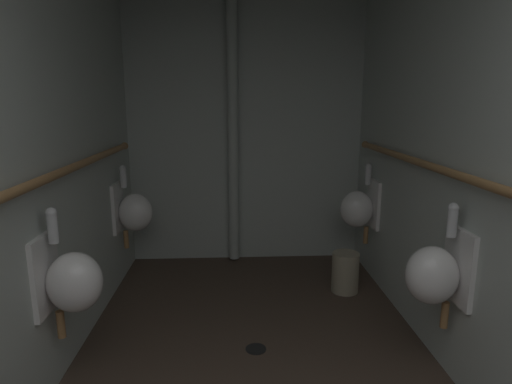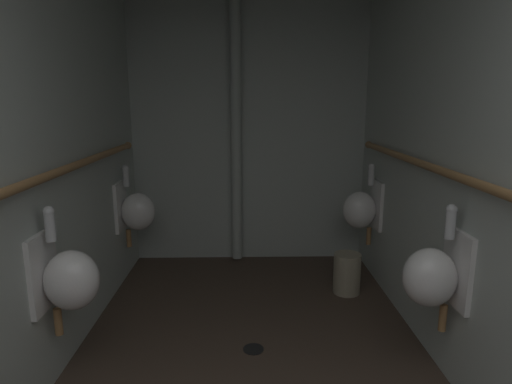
% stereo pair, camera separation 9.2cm
% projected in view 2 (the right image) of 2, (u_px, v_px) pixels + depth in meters
% --- Properties ---
extents(wall_left, '(0.06, 4.27, 2.58)m').
position_uv_depth(wall_left, '(23.00, 168.00, 2.24)').
color(wall_left, '#B6BFB8').
rests_on(wall_left, ground).
extents(wall_right, '(0.06, 4.27, 2.58)m').
position_uv_depth(wall_right, '(475.00, 167.00, 2.29)').
color(wall_right, '#B6BFB8').
rests_on(wall_right, ground).
extents(wall_back, '(2.46, 0.06, 2.58)m').
position_uv_depth(wall_back, '(249.00, 136.00, 4.32)').
color(wall_back, '#B6BFB8').
rests_on(wall_back, ground).
extents(urinal_left_mid, '(0.32, 0.30, 0.76)m').
position_uv_depth(urinal_left_mid, '(68.00, 278.00, 2.37)').
color(urinal_left_mid, white).
extents(urinal_left_far, '(0.32, 0.30, 0.76)m').
position_uv_depth(urinal_left_far, '(136.00, 210.00, 3.83)').
color(urinal_left_far, white).
extents(urinal_right_mid, '(0.32, 0.30, 0.76)m').
position_uv_depth(urinal_right_mid, '(433.00, 275.00, 2.41)').
color(urinal_right_mid, white).
extents(urinal_right_far, '(0.32, 0.30, 0.76)m').
position_uv_depth(urinal_right_far, '(362.00, 209.00, 3.89)').
color(urinal_right_far, white).
extents(supply_pipe_left, '(0.06, 3.51, 0.06)m').
position_uv_depth(supply_pipe_left, '(39.00, 180.00, 2.22)').
color(supply_pipe_left, '#9E7042').
extents(supply_pipe_right, '(0.06, 3.48, 0.06)m').
position_uv_depth(supply_pipe_right, '(458.00, 177.00, 2.30)').
color(supply_pipe_right, '#9E7042').
extents(standpipe_back_wall, '(0.10, 0.10, 2.53)m').
position_uv_depth(standpipe_back_wall, '(236.00, 136.00, 4.21)').
color(standpipe_back_wall, '#B6BFB8').
rests_on(standpipe_back_wall, ground).
extents(floor_drain, '(0.14, 0.14, 0.01)m').
position_uv_depth(floor_drain, '(253.00, 349.00, 2.87)').
color(floor_drain, black).
rests_on(floor_drain, ground).
extents(waste_bin, '(0.23, 0.23, 0.35)m').
position_uv_depth(waste_bin, '(347.00, 273.00, 3.69)').
color(waste_bin, '#9E937A').
rests_on(waste_bin, ground).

